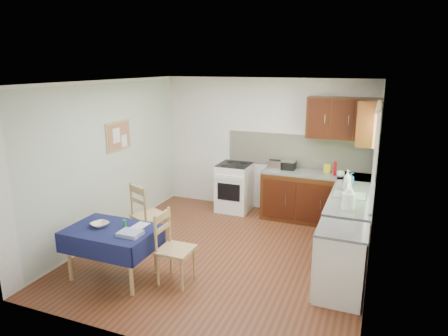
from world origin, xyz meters
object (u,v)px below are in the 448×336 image
at_px(chair_near, 172,246).
at_px(dish_rack, 349,194).
at_px(dining_table, 112,236).
at_px(sandwich_press, 287,164).
at_px(toaster, 275,165).
at_px(kettle, 348,200).
at_px(chair_far, 147,213).

xyz_separation_m(chair_near, dish_rack, (1.99, 1.63, 0.42)).
xyz_separation_m(dining_table, sandwich_press, (1.60, 3.00, 0.40)).
distance_m(toaster, kettle, 2.13).
height_order(chair_near, kettle, kettle).
xyz_separation_m(chair_far, chair_near, (0.86, -0.77, -0.04)).
distance_m(chair_near, kettle, 2.35).
bearing_deg(sandwich_press, chair_far, -151.94).
relative_size(dining_table, chair_far, 1.12).
height_order(chair_near, toaster, toaster).
relative_size(chair_near, kettle, 3.28).
bearing_deg(dining_table, dish_rack, 58.02).
distance_m(sandwich_press, dish_rack, 1.66).
height_order(toaster, kettle, kettle).
bearing_deg(toaster, dish_rack, -36.08).
bearing_deg(dish_rack, kettle, -111.21).
relative_size(dining_table, chair_near, 1.20).
distance_m(toaster, dish_rack, 1.73).
relative_size(dining_table, kettle, 3.94).
bearing_deg(kettle, dish_rack, 92.91).
relative_size(chair_far, kettle, 3.53).
relative_size(dining_table, toaster, 4.66).
bearing_deg(kettle, toaster, 130.94).
distance_m(toaster, sandwich_press, 0.23).
xyz_separation_m(chair_far, kettle, (2.87, 0.31, 0.49)).
height_order(dining_table, toaster, toaster).
xyz_separation_m(dining_table, toaster, (1.40, 2.88, 0.41)).
distance_m(dining_table, kettle, 3.10).
bearing_deg(chair_far, kettle, -149.68).
bearing_deg(chair_near, dish_rack, -50.64).
xyz_separation_m(toaster, kettle, (1.40, -1.61, 0.04)).
xyz_separation_m(sandwich_press, kettle, (1.20, -1.73, 0.04)).
distance_m(chair_far, chair_near, 1.15).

